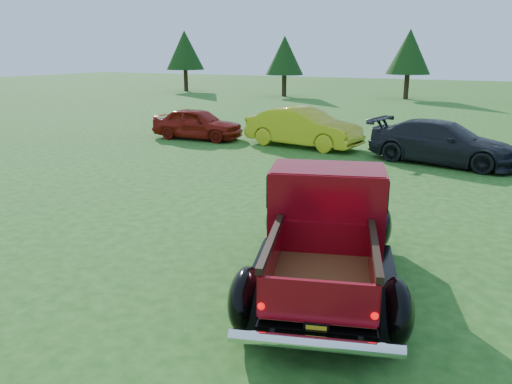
% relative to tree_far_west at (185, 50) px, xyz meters
% --- Properties ---
extents(ground, '(120.00, 120.00, 0.00)m').
position_rel_tree_far_west_xyz_m(ground, '(22.00, -30.00, -3.52)').
color(ground, '#1F4D16').
rests_on(ground, ground).
extents(tree_far_west, '(3.33, 3.33, 5.20)m').
position_rel_tree_far_west_xyz_m(tree_far_west, '(0.00, 0.00, 0.00)').
color(tree_far_west, '#332114').
rests_on(tree_far_west, ground).
extents(tree_west, '(2.94, 2.94, 4.60)m').
position_rel_tree_far_west_xyz_m(tree_west, '(10.00, -1.00, -0.41)').
color(tree_west, '#332114').
rests_on(tree_west, ground).
extents(tree_mid_left, '(3.20, 3.20, 5.00)m').
position_rel_tree_far_west_xyz_m(tree_mid_left, '(19.00, 1.00, -0.14)').
color(tree_mid_left, '#332114').
rests_on(tree_mid_left, ground).
extents(pickup_truck, '(3.29, 4.99, 1.74)m').
position_rel_tree_far_west_xyz_m(pickup_truck, '(23.86, -30.68, -2.69)').
color(pickup_truck, black).
rests_on(pickup_truck, ground).
extents(show_car_red, '(3.74, 1.73, 1.24)m').
position_rel_tree_far_west_xyz_m(show_car_red, '(15.01, -20.85, -2.90)').
color(show_car_red, maroon).
rests_on(show_car_red, ground).
extents(show_car_yellow, '(4.48, 2.08, 1.42)m').
position_rel_tree_far_west_xyz_m(show_car_yellow, '(19.42, -20.50, -2.81)').
color(show_car_yellow, gold).
rests_on(show_car_yellow, ground).
extents(show_car_grey, '(4.82, 2.69, 1.32)m').
position_rel_tree_far_west_xyz_m(show_car_grey, '(24.37, -21.20, -2.86)').
color(show_car_grey, black).
rests_on(show_car_grey, ground).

